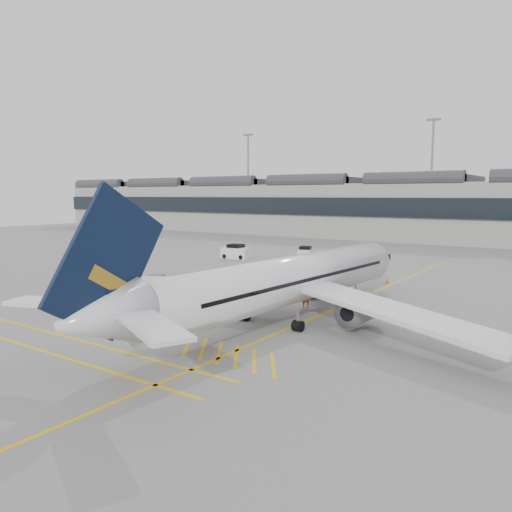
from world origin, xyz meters
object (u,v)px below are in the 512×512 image
Objects in this scene: airliner_main at (284,282)px; ramp_agent_a at (306,295)px; baggage_cart_a at (323,285)px; pushback_tug at (156,284)px; ramp_agent_b at (225,291)px; belt_loader at (293,288)px.

ramp_agent_a is at bearing 103.10° from airliner_main.
baggage_cart_a is at bearing 53.68° from ramp_agent_a.
ramp_agent_a is 14.82m from pushback_tug.
baggage_cart_a is 1.36× the size of ramp_agent_b.
baggage_cart_a is at bearing 103.00° from airliner_main.
pushback_tug is (-14.70, -1.91, -0.32)m from ramp_agent_a.
belt_loader is at bearing -145.97° from ramp_agent_b.
belt_loader is 2.84m from baggage_cart_a.
pushback_tug is (-14.00, -6.09, -0.42)m from baggage_cart_a.
ramp_agent_a reaches higher than pushback_tug.
ramp_agent_b is (-6.87, -1.51, -0.18)m from ramp_agent_a.
ramp_agent_b reaches higher than pushback_tug.
pushback_tug is at bearing 141.63° from ramp_agent_a.
airliner_main is 11.77× the size of pushback_tug.
baggage_cart_a is at bearing 7.09° from pushback_tug.
baggage_cart_a is 15.27m from pushback_tug.
pushback_tug is at bearing 173.57° from airliner_main.
airliner_main is at bearing -126.09° from ramp_agent_a.
baggage_cart_a is (2.79, 0.22, 0.52)m from belt_loader.
airliner_main is 8.49m from ramp_agent_b.
airliner_main is at bearing -26.26° from pushback_tug.
belt_loader is 12.65m from pushback_tug.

